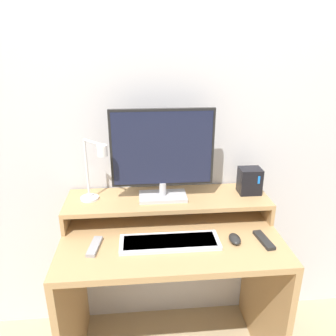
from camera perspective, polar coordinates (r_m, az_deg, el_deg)
name	(u,v)px	position (r m, az deg, el deg)	size (l,w,h in m)	color
wall_back	(165,121)	(1.73, -0.59, 8.26)	(6.00, 0.05, 2.50)	silver
desk	(171,275)	(1.74, 0.45, -18.17)	(1.03, 0.61, 0.78)	tan
monitor_shelf	(168,200)	(1.69, -0.05, -5.67)	(1.03, 0.29, 0.11)	tan
monitor	(162,153)	(1.58, -0.97, 2.57)	(0.50, 0.13, 0.46)	#BCBCC1
desk_lamp	(94,171)	(1.59, -12.73, -0.56)	(0.16, 0.17, 0.32)	silver
router_dock	(250,181)	(1.75, 14.02, -2.17)	(0.11, 0.09, 0.14)	black
keyboard	(170,242)	(1.51, 0.30, -12.78)	(0.45, 0.14, 0.02)	silver
mouse	(235,239)	(1.56, 11.55, -11.99)	(0.05, 0.09, 0.03)	black
remote_control	(95,246)	(1.53, -12.67, -13.18)	(0.06, 0.15, 0.02)	#99999E
remote_secondary	(264,240)	(1.59, 16.35, -11.94)	(0.06, 0.15, 0.02)	black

